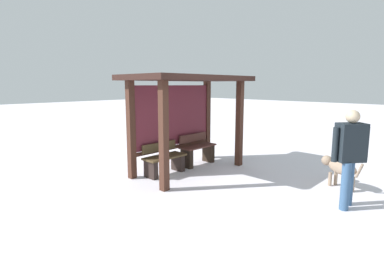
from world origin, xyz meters
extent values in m
plane|color=silver|center=(0.00, 0.00, 0.00)|extent=(60.00, 60.00, 0.00)
cube|color=#402419|center=(-1.23, -0.54, 1.05)|extent=(0.14, 0.14, 2.11)
cube|color=#402419|center=(1.23, -0.54, 1.05)|extent=(0.14, 0.14, 2.11)
cube|color=#402419|center=(-1.23, 0.54, 1.05)|extent=(0.14, 0.14, 2.11)
cube|color=#402419|center=(1.23, 0.54, 1.05)|extent=(0.14, 0.14, 2.11)
cube|color=black|center=(0.00, 0.00, 2.16)|extent=(2.97, 1.58, 0.12)
cube|color=maroon|center=(0.00, 0.54, 1.28)|extent=(2.32, 0.08, 1.44)
cube|color=#402419|center=(0.00, 0.52, 0.50)|extent=(2.32, 0.06, 0.08)
cube|color=#4A3A23|center=(-0.55, 0.24, 0.41)|extent=(1.00, 0.42, 0.04)
cube|color=#4A3A23|center=(-0.55, 0.43, 0.61)|extent=(0.95, 0.04, 0.20)
cube|color=black|center=(-0.15, 0.24, 0.19)|extent=(0.12, 0.36, 0.38)
cube|color=black|center=(-0.95, 0.24, 0.19)|extent=(0.12, 0.36, 0.38)
cube|color=#502D26|center=(0.55, 0.24, 0.48)|extent=(1.00, 0.39, 0.04)
cube|color=#502D26|center=(0.55, 0.41, 0.67)|extent=(0.95, 0.04, 0.20)
cube|color=black|center=(0.95, 0.24, 0.23)|extent=(0.12, 0.33, 0.46)
cube|color=black|center=(0.15, 0.24, 0.23)|extent=(0.12, 0.33, 0.46)
cube|color=black|center=(0.36, -3.30, 1.10)|extent=(0.50, 0.47, 0.62)
sphere|color=tan|center=(0.36, -3.30, 1.52)|extent=(0.21, 0.21, 0.21)
cylinder|color=#34547A|center=(0.49, -3.29, 0.39)|extent=(0.20, 0.20, 0.79)
cylinder|color=#34547A|center=(0.23, -3.31, 0.39)|extent=(0.20, 0.20, 0.79)
cylinder|color=black|center=(0.56, -3.47, 1.07)|extent=(0.13, 0.13, 0.56)
cylinder|color=black|center=(0.15, -3.13, 1.07)|extent=(0.13, 0.13, 0.56)
ellipsoid|color=gray|center=(1.24, -2.95, 0.42)|extent=(0.48, 0.66, 0.28)
sphere|color=gray|center=(1.39, -2.61, 0.47)|extent=(0.21, 0.21, 0.21)
cylinder|color=gray|center=(1.09, -3.29, 0.46)|extent=(0.11, 0.16, 0.29)
cylinder|color=gray|center=(1.39, -2.81, 0.14)|extent=(0.07, 0.07, 0.28)
cylinder|color=gray|center=(1.25, -2.74, 0.14)|extent=(0.07, 0.07, 0.28)
cylinder|color=gray|center=(1.23, -3.16, 0.14)|extent=(0.07, 0.07, 0.28)
cylinder|color=gray|center=(1.09, -3.10, 0.14)|extent=(0.07, 0.07, 0.28)
camera|label=1|loc=(-4.71, -4.64, 2.02)|focal=27.09mm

